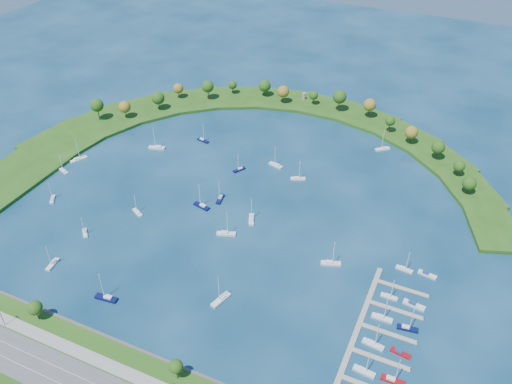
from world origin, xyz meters
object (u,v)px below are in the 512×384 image
at_px(moored_boat_7, 331,263).
at_px(docked_boat_3, 393,380).
at_px(moored_boat_11, 203,140).
at_px(moored_boat_17, 157,147).
at_px(moored_boat_10, 251,219).
at_px(docked_boat_11, 427,274).
at_px(docked_boat_9, 414,305).
at_px(docked_boat_10, 404,269).
at_px(moored_boat_16, 276,165).
at_px(docked_boat_4, 373,344).
at_px(moored_boat_0, 52,264).
at_px(moored_boat_4, 106,298).
at_px(moored_boat_6, 137,212).
at_px(moored_boat_5, 298,178).
at_px(moored_boat_9, 383,149).
at_px(moored_boat_18, 220,198).
at_px(moored_boat_13, 79,159).
at_px(docked_boat_8, 389,296).
at_px(docked_boat_6, 382,317).
at_px(docked_boat_5, 400,353).
at_px(moored_boat_3, 202,206).
at_px(moored_boat_1, 64,171).
at_px(moored_boat_14, 85,232).
at_px(dock_system, 373,342).
at_px(docked_boat_7, 407,328).
at_px(harbor_tower, 304,96).
at_px(moored_boat_12, 239,169).
at_px(moored_boat_8, 52,199).
at_px(moored_boat_15, 226,233).
at_px(moored_boat_2, 221,299).

bearing_deg(moored_boat_7, docked_boat_3, -70.01).
relative_size(moored_boat_11, moored_boat_17, 0.83).
xyz_separation_m(moored_boat_10, docked_boat_11, (87.18, -2.32, -0.32)).
bearing_deg(docked_boat_9, docked_boat_10, 120.20).
xyz_separation_m(moored_boat_16, docked_boat_4, (82.81, -99.90, -0.01)).
bearing_deg(docked_boat_11, moored_boat_0, -148.12).
bearing_deg(moored_boat_4, moored_boat_6, -74.44).
relative_size(moored_boat_5, moored_boat_11, 1.02).
bearing_deg(moored_boat_9, moored_boat_18, 13.50).
xyz_separation_m(moored_boat_11, moored_boat_13, (-55.77, -49.63, 0.09)).
bearing_deg(moored_boat_9, moored_boat_0, 16.28).
bearing_deg(moored_boat_10, docked_boat_8, -129.80).
distance_m(moored_boat_16, docked_boat_6, 119.12).
bearing_deg(docked_boat_5, docked_boat_11, 95.52).
relative_size(moored_boat_3, moored_boat_17, 0.95).
xyz_separation_m(moored_boat_1, moored_boat_11, (55.66, 62.56, 0.03)).
xyz_separation_m(moored_boat_18, docked_boat_6, (97.12, -43.70, 0.01)).
distance_m(moored_boat_3, docked_boat_5, 123.08).
xyz_separation_m(moored_boat_3, docked_boat_3, (113.38, -61.03, -0.02)).
bearing_deg(docked_boat_5, docked_boat_3, -82.05).
xyz_separation_m(moored_boat_14, docked_boat_11, (156.66, 40.70, -0.25)).
relative_size(moored_boat_17, docked_boat_5, 1.77).
relative_size(moored_boat_6, docked_boat_8, 1.06).
xyz_separation_m(dock_system, moored_boat_17, (-155.76, 86.36, 0.63)).
xyz_separation_m(dock_system, docked_boat_7, (10.72, 12.06, 0.56)).
height_order(moored_boat_14, moored_boat_17, moored_boat_17).
distance_m(moored_boat_3, moored_boat_7, 75.15).
bearing_deg(moored_boat_18, moored_boat_3, -41.58).
relative_size(harbor_tower, docked_boat_6, 0.36).
relative_size(moored_boat_11, moored_boat_13, 0.82).
xyz_separation_m(moored_boat_1, docked_boat_3, (200.94, -56.90, 0.07)).
bearing_deg(harbor_tower, docked_boat_10, -54.15).
bearing_deg(docked_boat_11, moored_boat_5, 159.45).
bearing_deg(moored_boat_12, docked_boat_7, 86.02).
bearing_deg(docked_boat_7, moored_boat_3, 154.93).
height_order(moored_boat_3, docked_boat_4, moored_boat_3).
xyz_separation_m(moored_boat_8, moored_boat_14, (33.39, -14.56, -0.00)).
relative_size(dock_system, moored_boat_13, 5.60).
distance_m(moored_boat_17, docked_boat_7, 182.31).
height_order(docked_boat_4, docked_boat_11, docked_boat_4).
xyz_separation_m(moored_boat_3, moored_boat_15, (21.41, -14.16, -0.00)).
xyz_separation_m(moored_boat_1, moored_boat_10, (115.64, 5.03, 0.07)).
relative_size(moored_boat_13, docked_boat_10, 1.31).
relative_size(moored_boat_4, moored_boat_7, 1.08).
relative_size(moored_boat_7, docked_boat_3, 1.03).
relative_size(moored_boat_7, docked_boat_8, 1.27).
relative_size(moored_boat_2, moored_boat_17, 1.00).
distance_m(moored_boat_4, moored_boat_10, 80.38).
bearing_deg(moored_boat_2, moored_boat_9, -176.45).
height_order(moored_boat_7, moored_boat_12, moored_boat_7).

